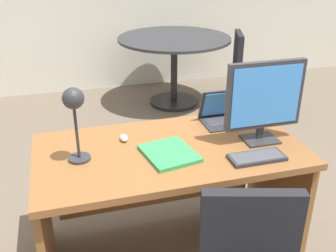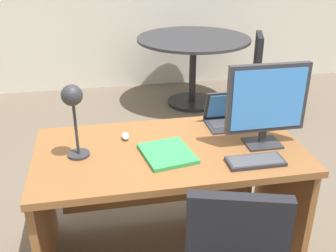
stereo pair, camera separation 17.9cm
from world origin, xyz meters
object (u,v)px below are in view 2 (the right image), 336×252
at_px(desk, 168,175).
at_px(monitor, 267,101).
at_px(keyboard, 255,161).
at_px(book, 167,153).
at_px(laptop, 231,113).
at_px(mouse, 125,136).
at_px(meeting_chair_near, 270,79).
at_px(desk_lamp, 73,105).
at_px(meeting_table, 193,54).

distance_m(desk, monitor, 0.72).
height_order(keyboard, book, same).
xyz_separation_m(laptop, book, (-0.48, -0.34, -0.05)).
distance_m(mouse, meeting_chair_near, 2.67).
bearing_deg(mouse, desk, -26.69).
bearing_deg(monitor, keyboard, -122.09).
xyz_separation_m(desk_lamp, book, (0.48, -0.06, -0.30)).
distance_m(laptop, meeting_chair_near, 2.19).
bearing_deg(meeting_table, monitor, -94.79).
xyz_separation_m(mouse, desk_lamp, (-0.27, -0.18, 0.29)).
relative_size(monitor, laptop, 1.48).
distance_m(desk_lamp, meeting_chair_near, 3.04).
bearing_deg(mouse, keyboard, -32.37).
relative_size(meeting_table, meeting_chair_near, 1.49).
height_order(desk, laptop, laptop).
relative_size(monitor, meeting_table, 0.37).
height_order(desk, mouse, mouse).
relative_size(laptop, desk_lamp, 0.77).
relative_size(keyboard, book, 0.89).
distance_m(mouse, desk_lamp, 0.43).
bearing_deg(book, desk_lamp, 172.45).
bearing_deg(keyboard, desk_lamp, 165.71).
xyz_separation_m(keyboard, meeting_table, (0.33, 2.62, -0.13)).
bearing_deg(mouse, book, -49.21).
bearing_deg(meeting_chair_near, book, -126.71).
bearing_deg(desk_lamp, book, -7.55).
distance_m(monitor, desk_lamp, 1.04).
height_order(mouse, book, mouse).
distance_m(desk, keyboard, 0.55).
distance_m(monitor, meeting_chair_near, 2.47).
height_order(desk_lamp, meeting_table, desk_lamp).
bearing_deg(meeting_chair_near, mouse, -133.46).
height_order(keyboard, meeting_table, meeting_table).
bearing_deg(mouse, meeting_chair_near, 46.54).
distance_m(book, meeting_table, 2.57).
bearing_deg(laptop, desk_lamp, -163.67).
relative_size(laptop, mouse, 4.02).
bearing_deg(monitor, meeting_table, 85.21).
relative_size(keyboard, meeting_table, 0.24).
distance_m(desk, book, 0.25).
xyz_separation_m(desk, mouse, (-0.23, 0.12, 0.23)).
distance_m(keyboard, book, 0.47).
distance_m(desk, desk_lamp, 0.72).
bearing_deg(mouse, desk_lamp, -146.58).
bearing_deg(book, mouse, 130.79).
xyz_separation_m(monitor, mouse, (-0.77, 0.22, -0.25)).
height_order(desk, keyboard, keyboard).
bearing_deg(mouse, laptop, 8.47).
bearing_deg(desk, mouse, 153.31).
distance_m(desk_lamp, meeting_table, 2.73).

